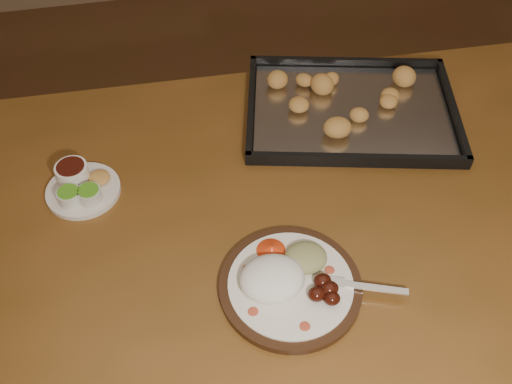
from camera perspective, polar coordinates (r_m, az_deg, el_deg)
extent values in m
plane|color=#562D1D|center=(1.86, 5.61, -11.48)|extent=(4.00, 4.00, 0.00)
cube|color=brown|center=(1.12, 1.00, -2.91)|extent=(1.52, 0.93, 0.04)
cylinder|color=#502818|center=(1.84, 19.77, 2.16)|extent=(0.07, 0.07, 0.71)
cylinder|color=black|center=(1.00, 3.45, -9.40)|extent=(0.25, 0.25, 0.01)
cylinder|color=white|center=(1.00, 3.48, -9.15)|extent=(0.22, 0.22, 0.01)
ellipsoid|color=#B4432B|center=(0.96, -0.29, -11.86)|extent=(0.02, 0.02, 0.00)
ellipsoid|color=#B4432B|center=(0.95, 4.91, -13.23)|extent=(0.02, 0.02, 0.00)
ellipsoid|color=#B4432B|center=(1.01, 7.37, -7.74)|extent=(0.02, 0.02, 0.00)
ellipsoid|color=#B4432B|center=(1.01, -0.85, -7.63)|extent=(0.02, 0.02, 0.00)
ellipsoid|color=white|center=(0.98, 1.60, -8.65)|extent=(0.14, 0.13, 0.05)
ellipsoid|color=#47130A|center=(0.97, 6.10, -10.11)|extent=(0.03, 0.03, 0.02)
ellipsoid|color=#47130A|center=(0.98, 7.36, -9.56)|extent=(0.03, 0.03, 0.02)
ellipsoid|color=#47130A|center=(0.99, 6.66, -8.80)|extent=(0.03, 0.03, 0.02)
ellipsoid|color=#47130A|center=(0.97, 7.61, -10.51)|extent=(0.03, 0.03, 0.02)
ellipsoid|color=tan|center=(1.01, 4.97, -6.55)|extent=(0.10, 0.09, 0.03)
cone|color=red|center=(1.02, 1.57, -5.72)|extent=(0.06, 0.06, 0.02)
cube|color=white|center=(1.00, 11.64, -9.35)|extent=(0.12, 0.05, 0.00)
cube|color=white|center=(1.00, 7.95, -8.92)|extent=(0.04, 0.03, 0.00)
cylinder|color=white|center=(0.99, 6.69, -9.19)|extent=(0.03, 0.01, 0.00)
cylinder|color=white|center=(1.00, 6.72, -8.92)|extent=(0.03, 0.01, 0.00)
cylinder|color=white|center=(1.00, 6.74, -8.65)|extent=(0.03, 0.01, 0.00)
cylinder|color=white|center=(1.00, 6.77, -8.39)|extent=(0.03, 0.01, 0.00)
cylinder|color=silver|center=(1.19, -16.87, 0.14)|extent=(0.15, 0.15, 0.01)
cylinder|color=silver|center=(1.16, -18.14, -0.42)|extent=(0.05, 0.05, 0.03)
cylinder|color=#4C981E|center=(1.15, -18.30, 0.03)|extent=(0.04, 0.04, 0.00)
cylinder|color=silver|center=(1.15, -16.28, -0.28)|extent=(0.05, 0.05, 0.03)
cylinder|color=#4C981E|center=(1.14, -16.42, 0.18)|extent=(0.04, 0.04, 0.00)
cylinder|color=white|center=(1.19, -17.87, 1.82)|extent=(0.06, 0.06, 0.04)
cylinder|color=#360F09|center=(1.18, -18.08, 2.43)|extent=(0.06, 0.06, 0.00)
ellipsoid|color=#D18C4A|center=(1.18, -15.42, 1.41)|extent=(0.04, 0.04, 0.02)
cube|color=black|center=(1.32, 9.45, 7.90)|extent=(0.53, 0.44, 0.01)
cube|color=black|center=(1.44, 8.98, 12.68)|extent=(0.46, 0.12, 0.02)
cube|color=black|center=(1.19, 10.19, 3.25)|extent=(0.46, 0.12, 0.02)
cube|color=black|center=(1.37, 19.07, 7.90)|extent=(0.09, 0.34, 0.02)
cube|color=black|center=(1.30, -0.51, 8.70)|extent=(0.09, 0.34, 0.02)
cube|color=silver|center=(1.32, 9.48, 8.10)|extent=(0.49, 0.40, 0.00)
ellipsoid|color=gold|center=(1.32, 12.11, 8.66)|extent=(0.05, 0.05, 0.04)
ellipsoid|color=gold|center=(1.36, 13.66, 9.73)|extent=(0.07, 0.07, 0.04)
ellipsoid|color=gold|center=(1.39, 10.27, 11.35)|extent=(0.06, 0.06, 0.04)
ellipsoid|color=gold|center=(1.34, 7.48, 10.34)|extent=(0.06, 0.06, 0.04)
ellipsoid|color=gold|center=(1.34, 5.87, 10.33)|extent=(0.07, 0.07, 0.04)
ellipsoid|color=gold|center=(1.30, 7.03, 8.87)|extent=(0.05, 0.05, 0.04)
ellipsoid|color=gold|center=(1.27, 5.24, 7.70)|extent=(0.07, 0.07, 0.04)
ellipsoid|color=gold|center=(1.23, 8.83, 5.87)|extent=(0.06, 0.06, 0.04)
ellipsoid|color=gold|center=(1.27, 11.80, 7.11)|extent=(0.06, 0.06, 0.04)
ellipsoid|color=gold|center=(1.28, 13.44, 7.11)|extent=(0.07, 0.07, 0.04)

